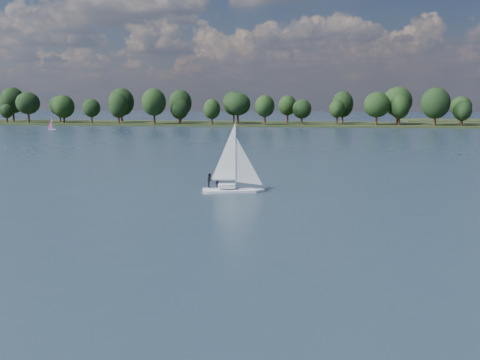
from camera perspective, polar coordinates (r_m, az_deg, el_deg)
ground at (r=122.62m, az=5.65°, el=3.31°), size 700.00×700.00×0.00m
far_shore at (r=234.33m, az=6.67°, el=5.87°), size 660.00×40.00×1.50m
sailboat at (r=65.64m, az=-1.10°, el=0.90°), size 7.24×3.59×9.18m
dinghy_pink at (r=209.43m, az=-19.41°, el=5.39°), size 2.99×1.74×4.49m
treeline at (r=231.44m, az=3.39°, el=7.88°), size 563.15×73.85×18.21m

